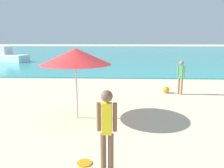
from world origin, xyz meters
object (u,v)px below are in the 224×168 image
(person_distant, at_px, (181,76))
(beach_ball, at_px, (166,90))
(boat_near, at_px, (8,56))
(frisbee, at_px, (84,163))
(beach_umbrella, at_px, (76,56))
(person_standing, at_px, (107,128))

(person_distant, bearing_deg, beach_ball, -168.04)
(beach_ball, bearing_deg, person_distant, -21.57)
(person_distant, height_order, beach_ball, person_distant)
(person_distant, xyz_separation_m, boat_near, (-15.10, 13.70, -0.26))
(frisbee, distance_m, beach_umbrella, 3.33)
(person_standing, relative_size, person_distant, 1.05)
(boat_near, bearing_deg, person_standing, -34.57)
(beach_umbrella, bearing_deg, boat_near, 123.14)
(frisbee, distance_m, beach_ball, 6.68)
(beach_ball, bearing_deg, beach_umbrella, -135.51)
(boat_near, distance_m, beach_umbrella, 20.24)
(person_distant, xyz_separation_m, beach_ball, (-0.57, 0.23, -0.72))
(person_distant, bearing_deg, person_standing, -82.03)
(frisbee, bearing_deg, person_standing, -31.39)
(boat_near, bearing_deg, beach_ball, -18.99)
(frisbee, relative_size, person_distant, 0.20)
(beach_ball, distance_m, beach_umbrella, 5.22)
(person_standing, distance_m, person_distant, 6.78)
(beach_ball, xyz_separation_m, beach_umbrella, (-3.49, -3.43, 1.81))
(person_distant, bearing_deg, frisbee, -86.84)
(beach_ball, height_order, beach_umbrella, beach_umbrella)
(beach_ball, relative_size, beach_umbrella, 0.14)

